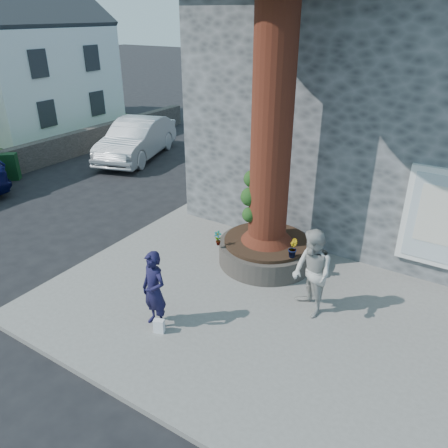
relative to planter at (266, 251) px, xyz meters
The scene contains 15 objects.
ground 2.19m from the planter, 111.80° to the right, with size 120.00×120.00×0.00m, color black.
pavement 1.27m from the planter, 55.01° to the right, with size 9.00×8.00×0.12m, color slate.
yellow_line 4.00m from the planter, 165.44° to the right, with size 0.10×30.00×0.01m, color yellow.
stone_shop 6.12m from the planter, 71.86° to the left, with size 10.30×8.30×6.30m.
planter is the anchor object (origin of this frame).
cottage_far 18.62m from the planter, 160.88° to the left, with size 7.30×7.40×8.75m.
man 3.41m from the planter, 101.82° to the right, with size 0.58×0.38×1.60m, color #151334.
woman 2.21m from the planter, 38.23° to the right, with size 0.89×0.69×1.83m, color #AEACA6.
shopping_bag 3.49m from the planter, 98.18° to the right, with size 0.20×0.12×0.28m, color white.
car_silver 10.07m from the planter, 150.42° to the left, with size 1.73×4.96×1.63m, color #B4B7BC.
a_board_sign 10.87m from the planter, behind, with size 0.55×0.36×1.00m, color black.
plant_a 1.30m from the planter, 135.00° to the right, with size 0.19×0.13×0.36m, color gray.
plant_b 1.08m from the planter, 25.86° to the right, with size 0.24×0.23×0.43m, color gray.
plant_c 1.30m from the planter, 135.00° to the left, with size 0.19×0.19×0.35m, color gray.
plant_d 1.15m from the planter, 126.52° to the left, with size 0.26×0.23×0.29m, color gray.
Camera 1 is at (4.91, -6.39, 5.67)m, focal length 35.00 mm.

